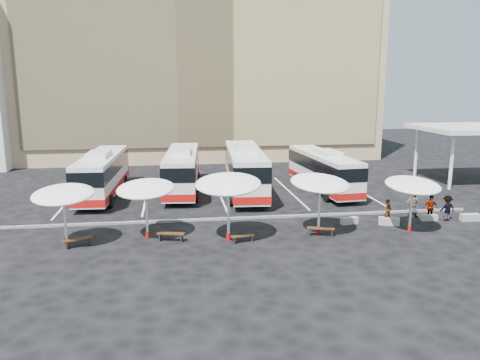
{
  "coord_description": "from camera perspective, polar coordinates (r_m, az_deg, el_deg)",
  "views": [
    {
      "loc": [
        -3.67,
        -29.74,
        9.04
      ],
      "look_at": [
        1.0,
        3.0,
        2.2
      ],
      "focal_mm": 35.0,
      "sensor_mm": 36.0,
      "label": 1
    }
  ],
  "objects": [
    {
      "name": "conc_bench_2",
      "position": [
        33.98,
        22.06,
        -4.26
      ],
      "size": [
        1.12,
        0.41,
        0.41
      ],
      "primitive_type": "cube",
      "rotation": [
        0.0,
        0.0,
        -0.04
      ],
      "color": "gray",
      "rests_on": "ground"
    },
    {
      "name": "bus_1",
      "position": [
        39.95,
        -7.07,
        1.36
      ],
      "size": [
        3.43,
        12.14,
        3.8
      ],
      "rotation": [
        0.0,
        0.0,
        -0.07
      ],
      "color": "silver",
      "rests_on": "ground"
    },
    {
      "name": "sunshade_4",
      "position": [
        30.37,
        20.31,
        -0.63
      ],
      "size": [
        3.58,
        3.62,
        3.47
      ],
      "rotation": [
        0.0,
        0.0,
        0.08
      ],
      "color": "silver",
      "rests_on": "ground"
    },
    {
      "name": "passenger_1",
      "position": [
        34.46,
        20.33,
        -2.7
      ],
      "size": [
        1.12,
        1.1,
        1.82
      ],
      "primitive_type": "imported",
      "rotation": [
        0.0,
        0.0,
        2.43
      ],
      "color": "black",
      "rests_on": "ground"
    },
    {
      "name": "ground",
      "position": [
        31.3,
        -1.04,
        -5.1
      ],
      "size": [
        120.0,
        120.0,
        0.0
      ],
      "primitive_type": "plane",
      "color": "black",
      "rests_on": "ground"
    },
    {
      "name": "sunshade_0",
      "position": [
        27.67,
        -20.75,
        -1.68
      ],
      "size": [
        3.69,
        3.73,
        3.54
      ],
      "rotation": [
        0.0,
        0.0,
        -0.1
      ],
      "color": "silver",
      "rests_on": "ground"
    },
    {
      "name": "bus_3",
      "position": [
        40.49,
        10.08,
        1.27
      ],
      "size": [
        3.3,
        11.53,
        3.61
      ],
      "rotation": [
        0.0,
        0.0,
        0.08
      ],
      "color": "silver",
      "rests_on": "ground"
    },
    {
      "name": "conc_bench_0",
      "position": [
        31.58,
        13.18,
        -4.85
      ],
      "size": [
        1.22,
        0.62,
        0.44
      ],
      "primitive_type": "cube",
      "rotation": [
        0.0,
        0.0,
        0.21
      ],
      "color": "gray",
      "rests_on": "ground"
    },
    {
      "name": "wood_bench_1",
      "position": [
        27.75,
        -8.43,
        -6.63
      ],
      "size": [
        1.67,
        0.82,
        0.49
      ],
      "rotation": [
        0.0,
        0.0,
        -0.25
      ],
      "color": "#311C0B",
      "rests_on": "ground"
    },
    {
      "name": "bus_0",
      "position": [
        39.63,
        -16.43,
        0.87
      ],
      "size": [
        3.2,
        12.03,
        3.79
      ],
      "rotation": [
        0.0,
        0.0,
        -0.05
      ],
      "color": "silver",
      "rests_on": "ground"
    },
    {
      "name": "passenger_0",
      "position": [
        32.11,
        17.58,
        -3.7
      ],
      "size": [
        0.72,
        0.67,
        1.64
      ],
      "primitive_type": "imported",
      "rotation": [
        0.0,
        0.0,
        0.63
      ],
      "color": "black",
      "rests_on": "ground"
    },
    {
      "name": "bay_lines",
      "position": [
        38.98,
        -2.5,
        -1.73
      ],
      "size": [
        24.15,
        12.0,
        0.01
      ],
      "color": "white",
      "rests_on": "ground"
    },
    {
      "name": "passenger_2",
      "position": [
        33.91,
        22.19,
        -3.16
      ],
      "size": [
        1.02,
        0.44,
        1.73
      ],
      "primitive_type": "imported",
      "rotation": [
        0.0,
        0.0,
        0.01
      ],
      "color": "black",
      "rests_on": "ground"
    },
    {
      "name": "sandstone_building",
      "position": [
        61.82,
        -4.87,
        14.97
      ],
      "size": [
        42.0,
        18.25,
        29.6
      ],
      "color": "tan",
      "rests_on": "ground"
    },
    {
      "name": "sunshade_1",
      "position": [
        27.79,
        -11.44,
        -1.08
      ],
      "size": [
        4.21,
        4.24,
        3.54
      ],
      "rotation": [
        0.0,
        0.0,
        -0.29
      ],
      "color": "silver",
      "rests_on": "ground"
    },
    {
      "name": "conc_bench_1",
      "position": [
        32.03,
        17.7,
        -4.82
      ],
      "size": [
        1.38,
        0.91,
        0.49
      ],
      "primitive_type": "cube",
      "rotation": [
        0.0,
        0.0,
        -0.4
      ],
      "color": "gray",
      "rests_on": "ground"
    },
    {
      "name": "wood_bench_3",
      "position": [
        28.79,
        9.8,
        -5.98
      ],
      "size": [
        1.69,
        0.84,
        0.5
      ],
      "rotation": [
        0.0,
        0.0,
        -0.26
      ],
      "color": "#311C0B",
      "rests_on": "ground"
    },
    {
      "name": "service_canopy",
      "position": [
        48.61,
        26.76,
        5.52
      ],
      "size": [
        10.0,
        8.0,
        5.2
      ],
      "color": "silver",
      "rests_on": "ground"
    },
    {
      "name": "curb_divider",
      "position": [
        31.75,
        -1.15,
        -4.72
      ],
      "size": [
        34.0,
        0.25,
        0.15
      ],
      "primitive_type": "cube",
      "color": "black",
      "rests_on": "ground"
    },
    {
      "name": "sunshade_3",
      "position": [
        28.37,
        9.74,
        -0.41
      ],
      "size": [
        4.61,
        4.63,
        3.74
      ],
      "rotation": [
        0.0,
        0.0,
        0.36
      ],
      "color": "silver",
      "rests_on": "ground"
    },
    {
      "name": "conc_bench_3",
      "position": [
        35.01,
        26.23,
        -4.11
      ],
      "size": [
        1.28,
        0.45,
        0.48
      ],
      "primitive_type": "cube",
      "rotation": [
        0.0,
        0.0,
        -0.02
      ],
      "color": "gray",
      "rests_on": "ground"
    },
    {
      "name": "wood_bench_0",
      "position": [
        28.03,
        -19.14,
        -6.99
      ],
      "size": [
        1.64,
        0.99,
        0.49
      ],
      "rotation": [
        0.0,
        0.0,
        0.38
      ],
      "color": "#311C0B",
      "rests_on": "ground"
    },
    {
      "name": "bus_2",
      "position": [
        39.03,
        0.6,
        1.43
      ],
      "size": [
        3.64,
        13.05,
        4.09
      ],
      "rotation": [
        0.0,
        0.0,
        -0.07
      ],
      "color": "silver",
      "rests_on": "ground"
    },
    {
      "name": "passenger_3",
      "position": [
        34.19,
        23.93,
        -3.17
      ],
      "size": [
        1.17,
        0.73,
        1.74
      ],
      "primitive_type": "imported",
      "rotation": [
        0.0,
        0.0,
        3.21
      ],
      "color": "black",
      "rests_on": "ground"
    },
    {
      "name": "wood_bench_2",
      "position": [
        27.26,
        0.3,
        -6.96
      ],
      "size": [
        1.43,
        0.67,
        0.42
      ],
      "rotation": [
        0.0,
        0.0,
        0.23
      ],
      "color": "#311C0B",
      "rests_on": "ground"
    },
    {
      "name": "sunshade_2",
      "position": [
        26.78,
        -1.45,
        -0.52
      ],
      "size": [
        4.57,
        4.61,
        3.98
      ],
      "rotation": [
        0.0,
        0.0,
        -0.23
      ],
      "color": "silver",
      "rests_on": "ground"
    }
  ]
}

